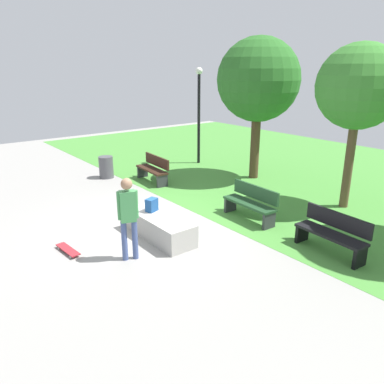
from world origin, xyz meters
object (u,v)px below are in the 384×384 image
object	(u,v)px
park_bench_near_lamppost	(251,202)
lamp_post	(199,106)
park_bench_near_path	(332,232)
concrete_ledge	(160,227)
trash_bin	(106,167)
tree_tall_oak	(359,88)
skater_performing_trick	(128,213)
park_bench_center_lawn	(153,168)
backpack_on_ledge	(152,205)
skateboard_by_ledge	(68,250)
tree_slender_maple	(258,80)

from	to	relation	value
park_bench_near_lamppost	lamp_post	xyz separation A→B (m)	(-5.69, 2.82, 1.90)
park_bench_near_lamppost	park_bench_near_path	distance (m)	2.43
concrete_ledge	trash_bin	world-z (taller)	trash_bin
concrete_ledge	tree_tall_oak	size ratio (longest dim) A/B	0.45
skater_performing_trick	park_bench_near_lamppost	size ratio (longest dim) A/B	1.11
park_bench_center_lawn	backpack_on_ledge	bearing A→B (deg)	-33.04
skateboard_by_ledge	trash_bin	xyz separation A→B (m)	(-4.89, 3.32, 0.33)
backpack_on_ledge	lamp_post	world-z (taller)	lamp_post
park_bench_center_lawn	tree_tall_oak	size ratio (longest dim) A/B	0.36
skater_performing_trick	trash_bin	size ratio (longest dim) A/B	2.26
trash_bin	lamp_post	bearing A→B (deg)	85.25
concrete_ledge	park_bench_near_path	xyz separation A→B (m)	(2.97, 2.52, 0.21)
tree_tall_oak	lamp_post	size ratio (longest dim) A/B	1.17
park_bench_near_lamppost	lamp_post	world-z (taller)	lamp_post
backpack_on_ledge	lamp_post	bearing A→B (deg)	22.22
skater_performing_trick	lamp_post	world-z (taller)	lamp_post
skateboard_by_ledge	backpack_on_ledge	bearing A→B (deg)	84.50
lamp_post	trash_bin	world-z (taller)	lamp_post
park_bench_near_lamppost	park_bench_center_lawn	size ratio (longest dim) A/B	0.99
park_bench_near_path	tree_tall_oak	bearing A→B (deg)	116.25
backpack_on_ledge	skater_performing_trick	bearing A→B (deg)	-160.50
skateboard_by_ledge	tree_tall_oak	distance (m)	8.40
concrete_ledge	park_bench_near_lamppost	distance (m)	2.61
tree_slender_maple	lamp_post	xyz separation A→B (m)	(-2.98, -0.19, -1.07)
park_bench_center_lawn	trash_bin	world-z (taller)	park_bench_center_lawn
park_bench_center_lawn	tree_slender_maple	size ratio (longest dim) A/B	0.33
park_bench_center_lawn	tree_slender_maple	xyz separation A→B (m)	(1.81, 3.19, 2.96)
skater_performing_trick	trash_bin	world-z (taller)	skater_performing_trick
park_bench_center_lawn	park_bench_near_path	bearing A→B (deg)	1.17
lamp_post	park_bench_near_lamppost	bearing A→B (deg)	-26.38
skateboard_by_ledge	tree_slender_maple	size ratio (longest dim) A/B	0.17
park_bench_near_path	tree_slender_maple	world-z (taller)	tree_slender_maple
skateboard_by_ledge	skater_performing_trick	bearing A→B (deg)	40.13
skater_performing_trick	trash_bin	xyz separation A→B (m)	(-6.01, 2.38, -0.66)
skateboard_by_ledge	tree_slender_maple	world-z (taller)	tree_slender_maple
concrete_ledge	skater_performing_trick	bearing A→B (deg)	-64.54
tree_slender_maple	lamp_post	size ratio (longest dim) A/B	1.26
trash_bin	park_bench_near_path	bearing A→B (deg)	8.29
park_bench_near_lamppost	skater_performing_trick	bearing A→B (deg)	-90.34
skateboard_by_ledge	tree_tall_oak	size ratio (longest dim) A/B	0.18
tree_slender_maple	park_bench_near_lamppost	bearing A→B (deg)	-48.01
concrete_ledge	park_bench_near_path	distance (m)	3.90
skater_performing_trick	park_bench_center_lawn	bearing A→B (deg)	142.43
tree_slender_maple	trash_bin	world-z (taller)	tree_slender_maple
skateboard_by_ledge	lamp_post	size ratio (longest dim) A/B	0.21
park_bench_center_lawn	park_bench_near_path	xyz separation A→B (m)	(6.96, 0.14, 0.00)
skateboard_by_ledge	park_bench_near_lamppost	distance (m)	4.74
skater_performing_trick	park_bench_near_lamppost	xyz separation A→B (m)	(0.02, 3.64, -0.58)
tree_tall_oak	skater_performing_trick	bearing A→B (deg)	-99.12
skater_performing_trick	lamp_post	xyz separation A→B (m)	(-5.67, 6.46, 1.32)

